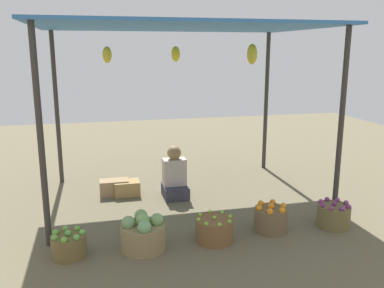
{
  "coord_description": "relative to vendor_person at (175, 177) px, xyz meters",
  "views": [
    {
      "loc": [
        -1.26,
        -5.77,
        2.18
      ],
      "look_at": [
        0.0,
        -0.59,
        0.95
      ],
      "focal_mm": 38.65,
      "sensor_mm": 36.0,
      "label": 1
    }
  ],
  "objects": [
    {
      "name": "basket_purple_onions",
      "position": [
        1.72,
        -1.53,
        -0.15
      ],
      "size": [
        0.41,
        0.41,
        0.33
      ],
      "color": "brown",
      "rests_on": "ground"
    },
    {
      "name": "basket_green_apples",
      "position": [
        -1.47,
        -1.55,
        -0.17
      ],
      "size": [
        0.37,
        0.37,
        0.3
      ],
      "color": "brown",
      "rests_on": "ground"
    },
    {
      "name": "basket_limes",
      "position": [
        0.15,
        -1.57,
        -0.16
      ],
      "size": [
        0.44,
        0.44,
        0.31
      ],
      "color": "brown",
      "rests_on": "ground"
    },
    {
      "name": "wooden_crate_stacked_rear",
      "position": [
        -0.7,
        0.24,
        -0.19
      ],
      "size": [
        0.38,
        0.29,
        0.22
      ],
      "primitive_type": "cube",
      "color": "#A8834B",
      "rests_on": "ground"
    },
    {
      "name": "basket_oranges",
      "position": [
        0.9,
        -1.47,
        -0.14
      ],
      "size": [
        0.41,
        0.41,
        0.35
      ],
      "color": "brown",
      "rests_on": "ground"
    },
    {
      "name": "ground_plane",
      "position": [
        0.11,
        -0.05,
        -0.3
      ],
      "size": [
        14.0,
        14.0,
        0.0
      ],
      "primitive_type": "plane",
      "color": "#686046"
    },
    {
      "name": "wooden_crate_near_vendor",
      "position": [
        -0.89,
        0.29,
        -0.18
      ],
      "size": [
        0.43,
        0.25,
        0.23
      ],
      "primitive_type": "cube",
      "color": "#A18058",
      "rests_on": "ground"
    },
    {
      "name": "market_stall_structure",
      "position": [
        0.12,
        -0.05,
        2.05
      ],
      "size": [
        3.94,
        2.65,
        2.5
      ],
      "color": "#38332D",
      "rests_on": "ground"
    },
    {
      "name": "basket_cabbages",
      "position": [
        -0.68,
        -1.58,
        -0.12
      ],
      "size": [
        0.5,
        0.5,
        0.42
      ],
      "color": "#927B4F",
      "rests_on": "ground"
    },
    {
      "name": "vendor_person",
      "position": [
        0.0,
        0.0,
        0.0
      ],
      "size": [
        0.36,
        0.44,
        0.78
      ],
      "color": "#363744",
      "rests_on": "ground"
    }
  ]
}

